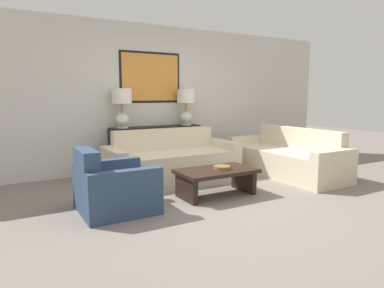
{
  "coord_description": "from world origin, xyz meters",
  "views": [
    {
      "loc": [
        -2.5,
        -3.55,
        1.38
      ],
      "look_at": [
        0.02,
        0.87,
        0.65
      ],
      "focal_mm": 32.0,
      "sensor_mm": 36.0,
      "label": 1
    }
  ],
  "objects_px": {
    "couch_by_back_wall": "(172,161)",
    "armchair_near_back_wall": "(113,189)",
    "table_lamp_left": "(122,104)",
    "table_lamp_right": "(186,103)",
    "couch_by_side": "(286,159)",
    "console_table": "(156,149)",
    "coffee_table": "(216,176)",
    "decorative_bowl": "(222,167)"
  },
  "relations": [
    {
      "from": "table_lamp_left",
      "to": "couch_by_side",
      "type": "distance_m",
      "value": 3.0
    },
    {
      "from": "table_lamp_right",
      "to": "coffee_table",
      "type": "xyz_separation_m",
      "value": [
        -0.56,
        -1.88,
        -0.96
      ]
    },
    {
      "from": "armchair_near_back_wall",
      "to": "decorative_bowl",
      "type": "bearing_deg",
      "value": -3.96
    },
    {
      "from": "console_table",
      "to": "armchair_near_back_wall",
      "type": "relative_size",
      "value": 1.96
    },
    {
      "from": "table_lamp_left",
      "to": "table_lamp_right",
      "type": "distance_m",
      "value": 1.25
    },
    {
      "from": "table_lamp_right",
      "to": "console_table",
      "type": "bearing_deg",
      "value": 180.0
    },
    {
      "from": "couch_by_back_wall",
      "to": "armchair_near_back_wall",
      "type": "relative_size",
      "value": 2.56
    },
    {
      "from": "couch_by_side",
      "to": "coffee_table",
      "type": "xyz_separation_m",
      "value": [
        -1.77,
        -0.46,
        -0.01
      ]
    },
    {
      "from": "table_lamp_left",
      "to": "table_lamp_right",
      "type": "relative_size",
      "value": 1.0
    },
    {
      "from": "couch_by_back_wall",
      "to": "coffee_table",
      "type": "relative_size",
      "value": 2.03
    },
    {
      "from": "console_table",
      "to": "couch_by_side",
      "type": "xyz_separation_m",
      "value": [
        1.84,
        -1.42,
        -0.13
      ]
    },
    {
      "from": "decorative_bowl",
      "to": "table_lamp_right",
      "type": "bearing_deg",
      "value": 75.83
    },
    {
      "from": "table_lamp_right",
      "to": "couch_by_back_wall",
      "type": "relative_size",
      "value": 0.31
    },
    {
      "from": "couch_by_side",
      "to": "coffee_table",
      "type": "relative_size",
      "value": 2.03
    },
    {
      "from": "table_lamp_left",
      "to": "table_lamp_right",
      "type": "xyz_separation_m",
      "value": [
        1.25,
        0.0,
        0.0
      ]
    },
    {
      "from": "table_lamp_right",
      "to": "decorative_bowl",
      "type": "bearing_deg",
      "value": -104.17
    },
    {
      "from": "decorative_bowl",
      "to": "armchair_near_back_wall",
      "type": "relative_size",
      "value": 0.27
    },
    {
      "from": "console_table",
      "to": "decorative_bowl",
      "type": "xyz_separation_m",
      "value": [
        0.15,
        -1.9,
        -0.02
      ]
    },
    {
      "from": "coffee_table",
      "to": "armchair_near_back_wall",
      "type": "distance_m",
      "value": 1.42
    },
    {
      "from": "table_lamp_left",
      "to": "couch_by_side",
      "type": "relative_size",
      "value": 0.31
    },
    {
      "from": "couch_by_back_wall",
      "to": "decorative_bowl",
      "type": "relative_size",
      "value": 9.37
    },
    {
      "from": "couch_by_side",
      "to": "coffee_table",
      "type": "bearing_deg",
      "value": -165.34
    },
    {
      "from": "couch_by_side",
      "to": "armchair_near_back_wall",
      "type": "relative_size",
      "value": 2.56
    },
    {
      "from": "decorative_bowl",
      "to": "coffee_table",
      "type": "bearing_deg",
      "value": 164.89
    },
    {
      "from": "table_lamp_left",
      "to": "armchair_near_back_wall",
      "type": "xyz_separation_m",
      "value": [
        -0.73,
        -1.8,
        -0.97
      ]
    },
    {
      "from": "table_lamp_right",
      "to": "armchair_near_back_wall",
      "type": "xyz_separation_m",
      "value": [
        -1.98,
        -1.8,
        -0.97
      ]
    },
    {
      "from": "couch_by_back_wall",
      "to": "decorative_bowl",
      "type": "bearing_deg",
      "value": -83.28
    },
    {
      "from": "table_lamp_left",
      "to": "console_table",
      "type": "bearing_deg",
      "value": 0.0
    },
    {
      "from": "couch_by_back_wall",
      "to": "armchair_near_back_wall",
      "type": "height_order",
      "value": "couch_by_back_wall"
    },
    {
      "from": "couch_by_side",
      "to": "decorative_bowl",
      "type": "xyz_separation_m",
      "value": [
        -1.7,
        -0.48,
        0.11
      ]
    },
    {
      "from": "coffee_table",
      "to": "table_lamp_right",
      "type": "bearing_deg",
      "value": 73.48
    },
    {
      "from": "couch_by_side",
      "to": "coffee_table",
      "type": "height_order",
      "value": "couch_by_side"
    },
    {
      "from": "couch_by_back_wall",
      "to": "armchair_near_back_wall",
      "type": "distance_m",
      "value": 1.77
    },
    {
      "from": "table_lamp_left",
      "to": "coffee_table",
      "type": "relative_size",
      "value": 0.63
    },
    {
      "from": "coffee_table",
      "to": "table_lamp_left",
      "type": "bearing_deg",
      "value": 110.32
    },
    {
      "from": "couch_by_side",
      "to": "table_lamp_right",
      "type": "bearing_deg",
      "value": 130.63
    },
    {
      "from": "coffee_table",
      "to": "armchair_near_back_wall",
      "type": "height_order",
      "value": "armchair_near_back_wall"
    },
    {
      "from": "couch_by_back_wall",
      "to": "armchair_near_back_wall",
      "type": "xyz_separation_m",
      "value": [
        -1.35,
        -1.14,
        -0.01
      ]
    },
    {
      "from": "table_lamp_left",
      "to": "couch_by_side",
      "type": "height_order",
      "value": "table_lamp_left"
    },
    {
      "from": "coffee_table",
      "to": "decorative_bowl",
      "type": "height_order",
      "value": "decorative_bowl"
    },
    {
      "from": "decorative_bowl",
      "to": "armchair_near_back_wall",
      "type": "xyz_separation_m",
      "value": [
        -1.5,
        0.1,
        -0.12
      ]
    },
    {
      "from": "console_table",
      "to": "decorative_bowl",
      "type": "height_order",
      "value": "console_table"
    }
  ]
}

